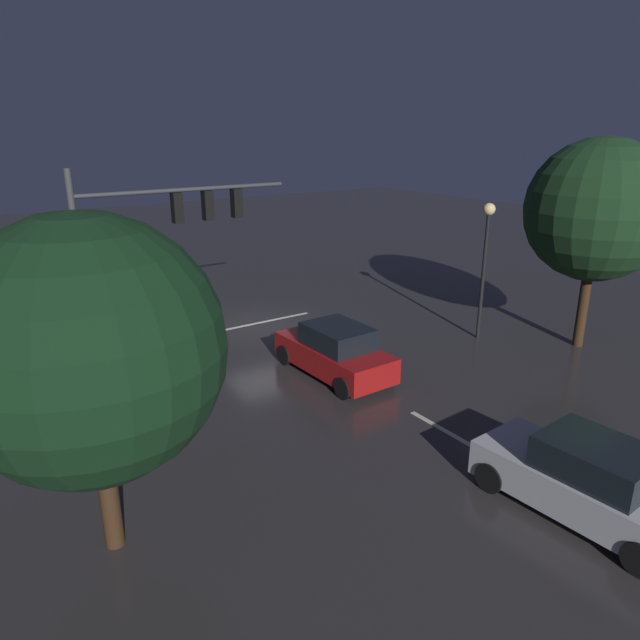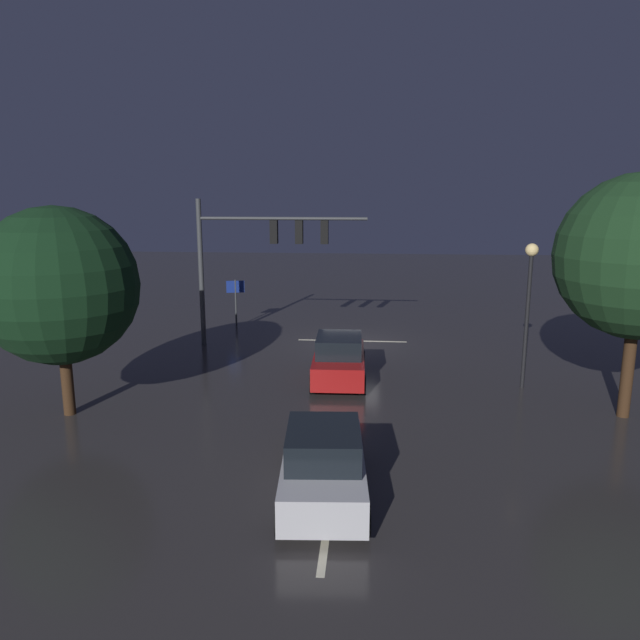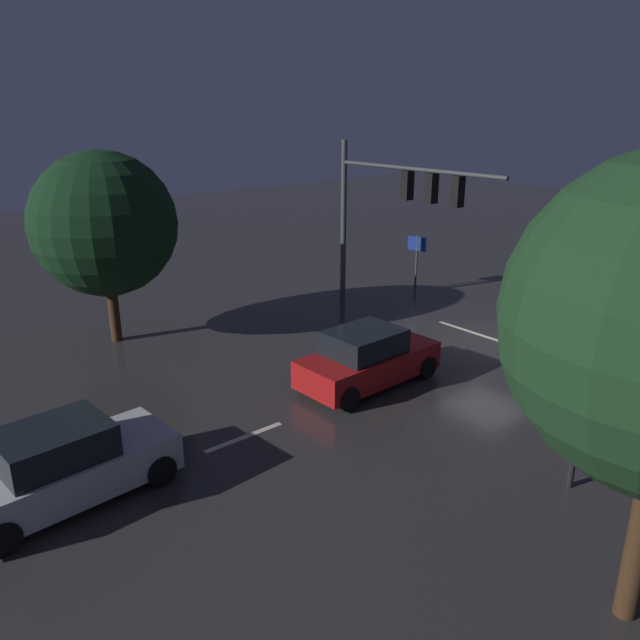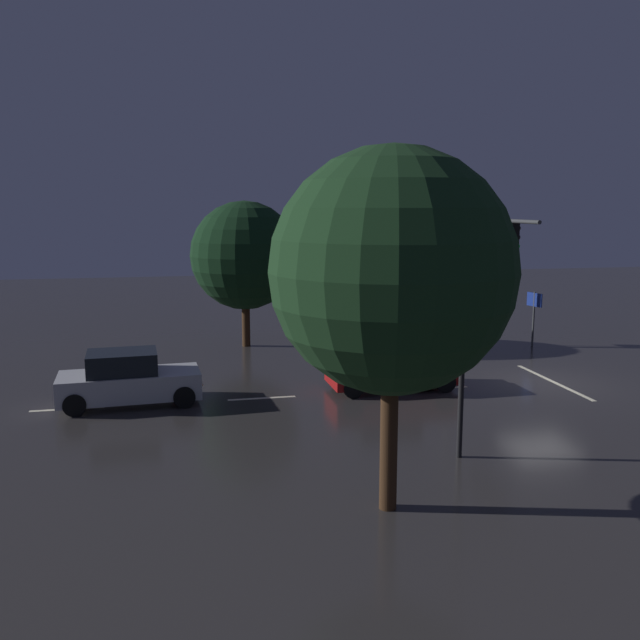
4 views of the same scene
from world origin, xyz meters
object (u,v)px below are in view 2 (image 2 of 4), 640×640
car_approaching (339,359)px  tree_left_near (640,257)px  street_lamp_left_kerb (529,288)px  tree_right_near (59,286)px  traffic_signal_assembly (261,245)px  route_sign (236,293)px  car_distant (323,464)px

car_approaching → tree_left_near: tree_left_near is taller
street_lamp_left_kerb → tree_left_near: (-2.42, 2.59, 1.37)m
street_lamp_left_kerb → tree_right_near: 15.14m
traffic_signal_assembly → car_approaching: traffic_signal_assembly is taller
car_approaching → street_lamp_left_kerb: 7.05m
route_sign → tree_left_near: tree_left_near is taller
car_approaching → street_lamp_left_kerb: street_lamp_left_kerb is taller
street_lamp_left_kerb → route_sign: (12.17, -8.66, -1.80)m
route_sign → tree_left_near: size_ratio=0.33×
car_distant → tree_left_near: bearing=-146.8°
traffic_signal_assembly → tree_right_near: size_ratio=1.16×
traffic_signal_assembly → street_lamp_left_kerb: size_ratio=1.46×
tree_left_near → tree_right_near: 17.11m
tree_left_near → tree_right_near: (17.04, 1.27, -0.89)m
traffic_signal_assembly → car_approaching: bearing=127.7°
car_approaching → tree_left_near: (-8.90, 2.86, 4.11)m
route_sign → traffic_signal_assembly: bearing=118.9°
car_distant → street_lamp_left_kerb: size_ratio=0.88×
tree_left_near → tree_right_near: tree_left_near is taller
car_distant → street_lamp_left_kerb: street_lamp_left_kerb is taller
car_distant → traffic_signal_assembly: bearing=-74.1°
tree_left_near → tree_right_near: size_ratio=1.15×
car_approaching → car_distant: same height
route_sign → tree_left_near: 18.69m
tree_right_near → street_lamp_left_kerb: bearing=-165.2°
car_distant → route_sign: 17.99m
traffic_signal_assembly → tree_right_near: (4.46, 8.88, -0.47)m
street_lamp_left_kerb → car_approaching: bearing=-2.3°
tree_left_near → route_sign: bearing=-37.6°
car_approaching → car_distant: 8.61m
car_approaching → street_lamp_left_kerb: size_ratio=0.87×
car_approaching → tree_right_near: 9.68m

